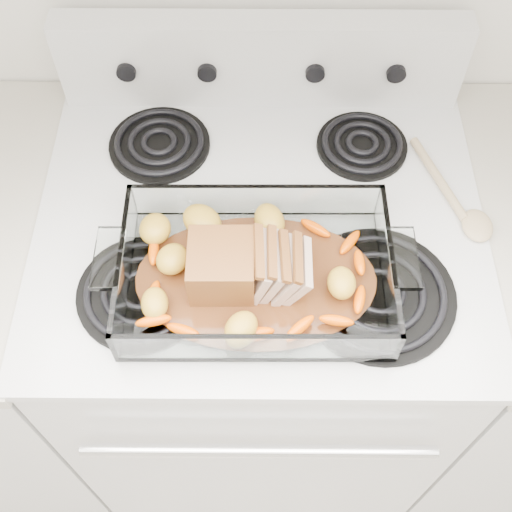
{
  "coord_description": "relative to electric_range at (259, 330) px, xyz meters",
  "views": [
    {
      "loc": [
        -0.0,
        0.99,
        1.84
      ],
      "look_at": [
        -0.01,
        1.53,
        0.99
      ],
      "focal_mm": 45.0,
      "sensor_mm": 36.0,
      "label": 1
    }
  ],
  "objects": [
    {
      "name": "wooden_spoon",
      "position": [
        0.35,
        0.02,
        0.46
      ],
      "size": [
        0.12,
        0.23,
        0.02
      ],
      "rotation": [
        0.0,
        0.0,
        0.34
      ],
      "color": "tan",
      "rests_on": "electric_range"
    },
    {
      "name": "baking_dish",
      "position": [
        -0.01,
        -0.14,
        0.48
      ],
      "size": [
        0.42,
        0.28,
        0.08
      ],
      "rotation": [
        0.0,
        0.0,
        0.01
      ],
      "color": "white",
      "rests_on": "electric_range"
    },
    {
      "name": "electric_range",
      "position": [
        0.0,
        0.0,
        0.0
      ],
      "size": [
        0.78,
        0.7,
        1.12
      ],
      "color": "silver",
      "rests_on": "ground"
    },
    {
      "name": "pork_roast",
      "position": [
        -0.03,
        -0.14,
        0.51
      ],
      "size": [
        0.19,
        0.1,
        0.08
      ],
      "rotation": [
        0.0,
        0.0,
        0.1
      ],
      "color": "brown",
      "rests_on": "baking_dish"
    },
    {
      "name": "roast_vegetables",
      "position": [
        -0.01,
        -0.11,
        0.49
      ],
      "size": [
        0.34,
        0.19,
        0.04
      ],
      "rotation": [
        0.0,
        0.0,
        0.23
      ],
      "color": "#FE5500",
      "rests_on": "baking_dish"
    }
  ]
}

